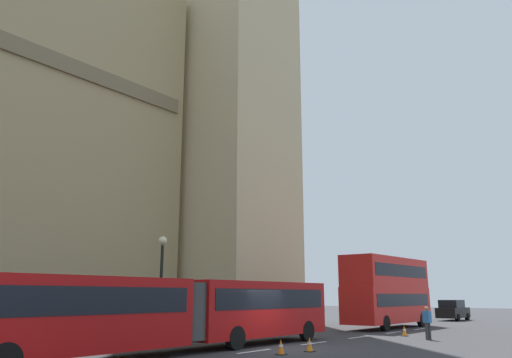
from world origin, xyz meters
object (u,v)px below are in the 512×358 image
at_px(traffic_cone_east, 404,331).
at_px(street_lamp, 161,280).
at_px(articulated_bus, 180,308).
at_px(double_decker_bus, 387,289).
at_px(pedestrian_near_cones, 427,322).
at_px(traffic_cone_west, 281,347).
at_px(traffic_cone_middle, 310,345).
at_px(sedan_lead, 453,310).

relative_size(traffic_cone_east, street_lamp, 0.11).
relative_size(articulated_bus, street_lamp, 3.54).
bearing_deg(double_decker_bus, street_lamp, 165.37).
xyz_separation_m(traffic_cone_east, pedestrian_near_cones, (-1.59, -1.97, 0.63)).
bearing_deg(traffic_cone_west, traffic_cone_middle, -10.31).
height_order(sedan_lead, traffic_cone_west, sedan_lead).
distance_m(sedan_lead, street_lamp, 31.87).
relative_size(double_decker_bus, traffic_cone_middle, 16.76).
xyz_separation_m(double_decker_bus, traffic_cone_west, (-17.98, -3.58, -2.43)).
relative_size(articulated_bus, traffic_cone_middle, 32.18).
distance_m(articulated_bus, traffic_cone_east, 14.51).
bearing_deg(articulated_bus, pedestrian_near_cones, -24.53).
height_order(double_decker_bus, traffic_cone_east, double_decker_bus).
bearing_deg(sedan_lead, traffic_cone_west, -173.44).
bearing_deg(articulated_bus, traffic_cone_west, -59.50).
xyz_separation_m(sedan_lead, traffic_cone_east, (-20.37, -3.80, -0.63)).
height_order(traffic_cone_middle, street_lamp, street_lamp).
distance_m(articulated_bus, traffic_cone_middle, 5.57).
height_order(articulated_bus, sedan_lead, articulated_bus).
height_order(double_decker_bus, traffic_cone_west, double_decker_bus).
bearing_deg(traffic_cone_west, double_decker_bus, 11.27).
distance_m(double_decker_bus, traffic_cone_west, 18.50).
distance_m(double_decker_bus, street_lamp, 17.84).
xyz_separation_m(sedan_lead, street_lamp, (-31.50, 4.38, 2.14)).
relative_size(double_decker_bus, traffic_cone_west, 16.76).
bearing_deg(traffic_cone_east, traffic_cone_west, 179.54).
height_order(traffic_cone_east, pedestrian_near_cones, pedestrian_near_cones).
height_order(articulated_bus, street_lamp, street_lamp).
bearing_deg(street_lamp, articulated_bus, -122.14).
bearing_deg(articulated_bus, double_decker_bus, 0.00).
distance_m(traffic_cone_east, pedestrian_near_cones, 2.61).
distance_m(traffic_cone_middle, traffic_cone_east, 10.24).
xyz_separation_m(double_decker_bus, traffic_cone_east, (-6.13, -3.68, -2.43)).
height_order(traffic_cone_middle, traffic_cone_east, same).
height_order(traffic_cone_west, traffic_cone_middle, same).
height_order(double_decker_bus, traffic_cone_middle, double_decker_bus).
xyz_separation_m(articulated_bus, sedan_lead, (34.33, 0.12, -0.83)).
distance_m(sedan_lead, traffic_cone_east, 20.73).
distance_m(articulated_bus, double_decker_bus, 20.12).
height_order(sedan_lead, traffic_cone_east, sedan_lead).
height_order(traffic_cone_west, street_lamp, street_lamp).
bearing_deg(sedan_lead, double_decker_bus, -179.51).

